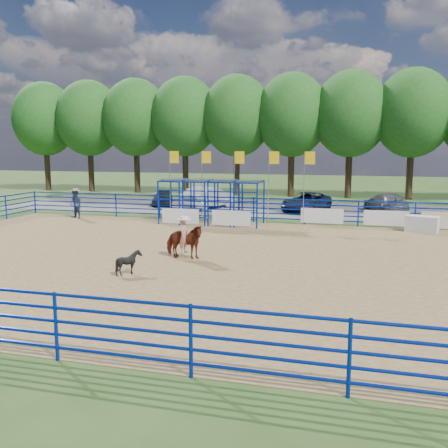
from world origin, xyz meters
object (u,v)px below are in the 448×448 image
Objects in this scene: horse_and_rider at (184,238)px; car_d at (386,203)px; calf at (129,262)px; car_a at (162,197)px; announcer_table at (422,224)px; car_c at (306,202)px; car_b at (208,197)px; spectator_cowboy at (76,204)px.

horse_and_rider is 0.54× the size of car_d.
car_a reaches higher than calf.
calf is at bearing -132.32° from announcer_table.
car_c reaches higher than car_a.
car_b is at bearing 153.88° from announcer_table.
horse_and_rider is at bearing 123.76° from car_b.
horse_and_rider reaches higher than announcer_table.
spectator_cowboy is at bearing 67.34° from car_b.
calf is at bearing -84.99° from car_c.
car_a is 11.06m from car_c.
car_a is 0.80× the size of car_d.
announcer_table is 0.45× the size of car_a.
calf is 15.06m from spectator_cowboy.
car_d is at bearing 63.64° from horse_and_rider.
car_a is at bearing 156.43° from announcer_table.
calf is 19.48m from car_c.
announcer_table is 0.36× the size of car_d.
announcer_table is at bearing 81.08° from car_d.
calf is 0.18× the size of car_c.
car_b is 1.07× the size of car_d.
car_a is at bearing 6.07° from car_b.
announcer_table is 0.67× the size of horse_and_rider.
spectator_cowboy is 15.37m from car_c.
spectator_cowboy is at bearing -126.39° from car_a.
car_d is at bearing -32.29° from calf.
car_b reaches higher than car_c.
announcer_table is 16.27m from calf.
horse_and_rider is 2.78× the size of calf.
announcer_table is 19.43m from car_a.
car_d is (5.31, 0.89, -0.00)m from car_c.
horse_and_rider is at bearing -137.25° from announcer_table.
car_c is at bearing 78.99° from horse_and_rider.
horse_and_rider is 0.51× the size of car_c.
car_b is at bearing 47.43° from spectator_cowboy.
spectator_cowboy is 9.56m from car_b.
horse_and_rider is at bearing -83.99° from car_a.
car_b is at bearing -14.35° from car_d.
horse_and_rider reaches higher than calf.
spectator_cowboy is at bearing 31.67° from calf.
spectator_cowboy is 20.54m from car_d.
announcer_table is 13.52m from horse_and_rider.
horse_and_rider is at bearing -26.69° from calf.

